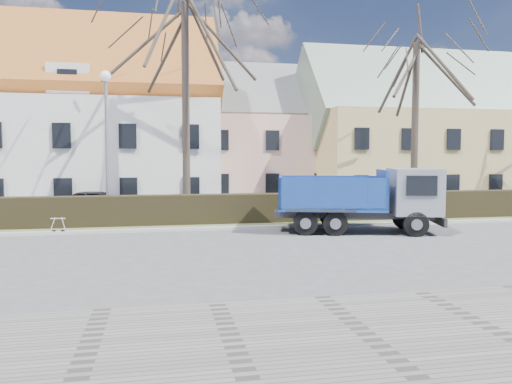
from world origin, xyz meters
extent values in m
plane|color=#4B4B4E|center=(0.00, 0.00, 0.00)|extent=(120.00, 120.00, 0.00)
cube|color=slate|center=(0.00, -8.50, 0.04)|extent=(80.00, 5.00, 0.08)
cube|color=#B0ACA3|center=(0.00, 4.60, 0.06)|extent=(80.00, 0.30, 0.12)
cube|color=#4E5E35|center=(0.00, 6.20, 0.05)|extent=(80.00, 3.00, 0.10)
cube|color=black|center=(0.00, 6.00, 0.65)|extent=(60.00, 0.90, 1.30)
imported|color=black|center=(-6.40, 10.54, 0.68)|extent=(4.25, 2.49, 1.36)
camera|label=1|loc=(-3.35, -15.86, 3.01)|focal=35.00mm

